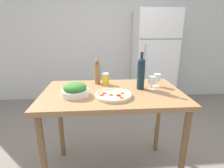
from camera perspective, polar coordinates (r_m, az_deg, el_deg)
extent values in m
cube|color=silver|center=(3.80, -2.63, 14.44)|extent=(6.40, 0.06, 2.60)
cube|color=white|center=(3.63, 13.40, 7.93)|extent=(0.77, 0.65, 1.85)
cube|color=black|center=(3.28, 15.66, 13.96)|extent=(0.76, 0.01, 0.01)
cylinder|color=#B2B2B7|center=(3.25, 10.52, 5.35)|extent=(0.02, 0.02, 0.83)
cube|color=olive|center=(1.64, 0.10, -3.10)|extent=(1.29, 0.78, 0.04)
cylinder|color=brown|center=(1.66, -21.35, -23.03)|extent=(0.06, 0.06, 0.90)
cylinder|color=brown|center=(1.75, 22.10, -20.94)|extent=(0.06, 0.06, 0.90)
cylinder|color=brown|center=(2.19, -16.47, -11.93)|extent=(0.06, 0.06, 0.90)
cylinder|color=brown|center=(2.25, 14.75, -10.89)|extent=(0.06, 0.06, 0.90)
cylinder|color=#142833|center=(1.70, 9.39, 2.47)|extent=(0.07, 0.07, 0.25)
sphere|color=#142833|center=(1.67, 9.63, 7.17)|extent=(0.07, 0.07, 0.07)
cylinder|color=#142833|center=(1.66, 9.69, 8.46)|extent=(0.03, 0.03, 0.08)
cylinder|color=maroon|center=(1.65, 9.77, 10.04)|extent=(0.03, 0.03, 0.02)
cylinder|color=silver|center=(1.73, 12.67, -1.71)|extent=(0.06, 0.06, 0.00)
cylinder|color=silver|center=(1.72, 12.74, -0.74)|extent=(0.01, 0.01, 0.06)
cylinder|color=white|center=(1.70, 12.88, 1.27)|extent=(0.06, 0.06, 0.07)
cylinder|color=maroon|center=(1.71, 12.82, 0.47)|extent=(0.06, 0.06, 0.02)
cylinder|color=silver|center=(1.84, 14.35, -0.64)|extent=(0.06, 0.06, 0.00)
cylinder|color=silver|center=(1.83, 14.42, 0.28)|extent=(0.01, 0.01, 0.06)
cylinder|color=white|center=(1.81, 14.57, 2.17)|extent=(0.06, 0.06, 0.07)
cylinder|color=maroon|center=(1.82, 14.51, 1.44)|extent=(0.06, 0.06, 0.02)
cylinder|color=olive|center=(1.85, -4.81, 3.32)|extent=(0.06, 0.06, 0.21)
sphere|color=brown|center=(1.82, -4.92, 7.26)|extent=(0.05, 0.05, 0.05)
cylinder|color=white|center=(1.56, -11.93, -2.74)|extent=(0.24, 0.24, 0.05)
ellipsoid|color=#38752D|center=(1.55, -12.04, -1.06)|extent=(0.20, 0.20, 0.08)
cylinder|color=beige|center=(1.51, 0.60, -3.85)|extent=(0.32, 0.32, 0.02)
torus|color=beige|center=(1.50, 0.60, -3.45)|extent=(0.32, 0.32, 0.02)
cylinder|color=red|center=(1.53, -2.53, -3.04)|extent=(0.04, 0.04, 0.01)
cylinder|color=red|center=(1.43, 3.18, -4.52)|extent=(0.03, 0.03, 0.01)
cylinder|color=red|center=(1.53, 3.43, -3.03)|extent=(0.04, 0.04, 0.01)
cylinder|color=red|center=(1.48, 2.24, -3.85)|extent=(0.03, 0.03, 0.01)
cylinder|color=red|center=(1.49, -3.40, -3.62)|extent=(0.04, 0.04, 0.01)
cylinder|color=red|center=(1.49, 2.18, -3.66)|extent=(0.04, 0.04, 0.01)
cylinder|color=#E93F16|center=(1.49, -0.34, -3.57)|extent=(0.04, 0.04, 0.01)
cylinder|color=yellow|center=(1.83, -2.11, 1.50)|extent=(0.07, 0.07, 0.11)
cylinder|color=white|center=(1.82, -2.14, 3.29)|extent=(0.07, 0.07, 0.01)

